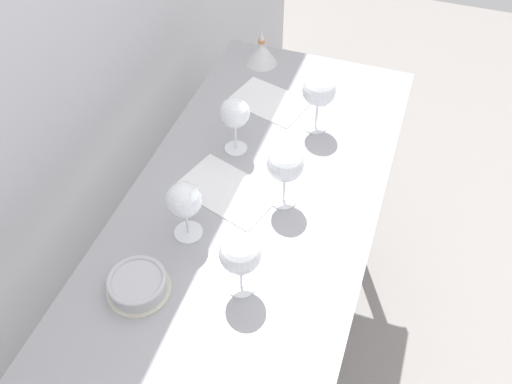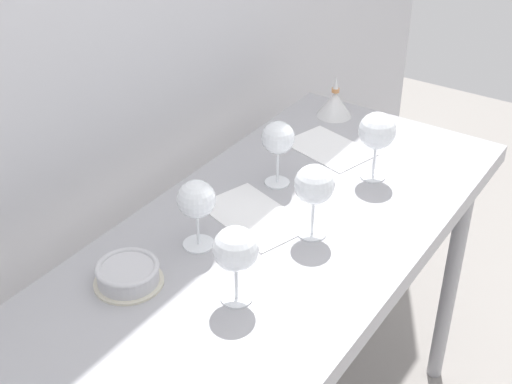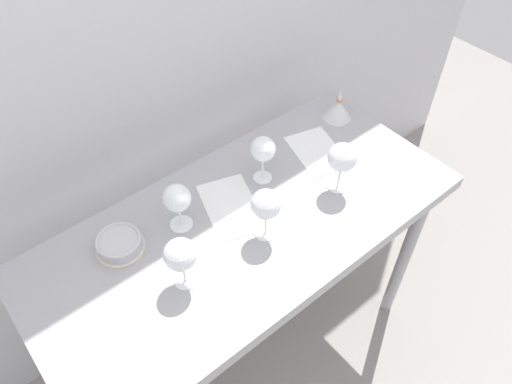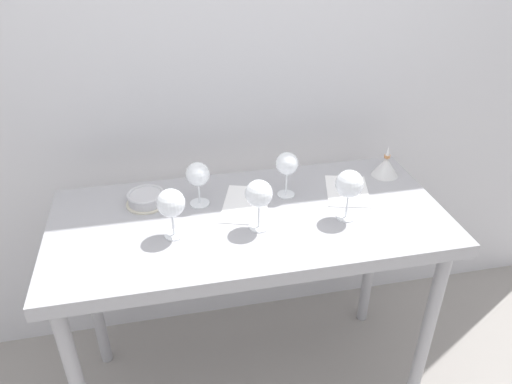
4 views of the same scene
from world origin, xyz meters
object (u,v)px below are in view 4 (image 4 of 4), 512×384
object	(u,v)px
wine_glass_far_right	(287,165)
wine_glass_far_left	(198,176)
wine_glass_near_right	(349,185)
wine_glass_near_left	(171,204)
decanter_funnel	(386,166)
tasting_sheet_lower	(347,191)
tasting_sheet_upper	(247,204)
tasting_bowl	(146,198)
wine_glass_near_center	(259,195)

from	to	relation	value
wine_glass_far_right	wine_glass_far_left	bearing A→B (deg)	179.10
wine_glass_near_right	wine_glass_near_left	xyz separation A→B (m)	(-0.60, 0.02, -0.01)
wine_glass_far_right	wine_glass_near_right	bearing A→B (deg)	-49.21
wine_glass_near_right	wine_glass_near_left	distance (m)	0.60
wine_glass_near_right	decanter_funnel	world-z (taller)	wine_glass_near_right
tasting_sheet_lower	decanter_funnel	bearing A→B (deg)	40.34
wine_glass_far_left	tasting_sheet_upper	world-z (taller)	wine_glass_far_left
wine_glass_near_left	wine_glass_far_left	xyz separation A→B (m)	(0.11, 0.18, -0.01)
tasting_sheet_upper	tasting_sheet_lower	xyz separation A→B (m)	(0.40, 0.01, 0.00)
wine_glass_near_right	wine_glass_far_right	size ratio (longest dim) A/B	1.05
wine_glass_far_left	tasting_bowl	bearing A→B (deg)	168.29
wine_glass_near_right	tasting_sheet_lower	distance (m)	0.23
wine_glass_far_left	tasting_sheet_lower	xyz separation A→B (m)	(0.57, -0.03, -0.12)
wine_glass_far_right	tasting_sheet_upper	bearing A→B (deg)	-167.11
wine_glass_far_right	tasting_sheet_lower	bearing A→B (deg)	-5.54
wine_glass_far_right	tasting_sheet_upper	distance (m)	0.21
wine_glass_near_left	tasting_bowl	distance (m)	0.26
tasting_sheet_lower	tasting_bowl	size ratio (longest dim) A/B	1.55
wine_glass_near_center	tasting_bowl	bearing A→B (deg)	147.90
wine_glass_far_left	decanter_funnel	size ratio (longest dim) A/B	1.30
tasting_bowl	wine_glass_far_left	bearing A→B (deg)	-11.71
wine_glass_near_left	tasting_bowl	world-z (taller)	wine_glass_near_left
wine_glass_far_right	tasting_sheet_lower	world-z (taller)	wine_glass_far_right
wine_glass_near_center	tasting_sheet_upper	world-z (taller)	wine_glass_near_center
wine_glass_near_right	wine_glass_far_left	xyz separation A→B (m)	(-0.49, 0.20, -0.01)
wine_glass_far_right	tasting_bowl	world-z (taller)	wine_glass_far_right
tasting_sheet_upper	wine_glass_near_right	bearing A→B (deg)	-8.07
wine_glass_near_center	tasting_sheet_lower	size ratio (longest dim) A/B	0.79
wine_glass_near_center	wine_glass_far_left	distance (m)	0.27
wine_glass_near_right	wine_glass_near_center	xyz separation A→B (m)	(-0.31, 0.00, -0.00)
tasting_sheet_upper	decanter_funnel	xyz separation A→B (m)	(0.59, 0.10, 0.04)
wine_glass_far_left	wine_glass_far_right	distance (m)	0.33
wine_glass_near_center	tasting_sheet_lower	xyz separation A→B (m)	(0.39, 0.17, -0.13)
wine_glass_near_left	tasting_sheet_upper	distance (m)	0.33
wine_glass_near_right	wine_glass_far_right	bearing A→B (deg)	130.79
wine_glass_near_right	decanter_funnel	xyz separation A→B (m)	(0.27, 0.26, -0.09)
wine_glass_near_left	wine_glass_far_left	bearing A→B (deg)	59.67
wine_glass_near_right	tasting_sheet_lower	xyz separation A→B (m)	(0.07, 0.17, -0.13)
wine_glass_far_right	tasting_sheet_lower	size ratio (longest dim) A/B	0.76
wine_glass_near_left	tasting_sheet_lower	world-z (taller)	wine_glass_near_left
wine_glass_near_center	tasting_sheet_lower	distance (m)	0.44
wine_glass_near_center	tasting_bowl	xyz separation A→B (m)	(-0.37, 0.23, -0.11)
wine_glass_near_right	tasting_sheet_lower	size ratio (longest dim) A/B	0.80
tasting_sheet_lower	tasting_bowl	bearing A→B (deg)	-169.78
tasting_sheet_upper	decanter_funnel	size ratio (longest dim) A/B	2.00
tasting_sheet_upper	tasting_bowl	world-z (taller)	tasting_bowl
tasting_bowl	decanter_funnel	bearing A→B (deg)	1.40
wine_glass_near_center	wine_glass_far_right	distance (m)	0.24
wine_glass_far_left	wine_glass_near_left	bearing A→B (deg)	-120.33
wine_glass_near_left	decanter_funnel	bearing A→B (deg)	15.66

